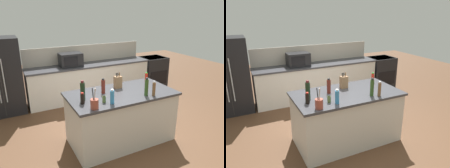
# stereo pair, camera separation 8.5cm
# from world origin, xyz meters

# --- Properties ---
(ground_plane) EXTENTS (14.00, 14.00, 0.00)m
(ground_plane) POSITION_xyz_m (0.00, 0.00, 0.00)
(ground_plane) COLOR brown
(back_counter_run) EXTENTS (3.32, 0.66, 0.94)m
(back_counter_run) POSITION_xyz_m (0.30, 2.20, 0.47)
(back_counter_run) COLOR beige
(back_counter_run) RESTS_ON ground_plane
(wall_backsplash) EXTENTS (3.28, 0.03, 0.46)m
(wall_backsplash) POSITION_xyz_m (0.30, 2.52, 1.17)
(wall_backsplash) COLOR #B2A899
(wall_backsplash) RESTS_ON back_counter_run
(kitchen_island) EXTENTS (1.87, 0.99, 0.94)m
(kitchen_island) POSITION_xyz_m (0.00, 0.00, 0.47)
(kitchen_island) COLOR beige
(kitchen_island) RESTS_ON ground_plane
(refrigerator) EXTENTS (0.89, 0.75, 1.74)m
(refrigerator) POSITION_xyz_m (-1.85, 2.25, 0.87)
(refrigerator) COLOR black
(refrigerator) RESTS_ON ground_plane
(range_oven) EXTENTS (0.76, 0.65, 0.92)m
(range_oven) POSITION_xyz_m (2.38, 2.20, 0.47)
(range_oven) COLOR black
(range_oven) RESTS_ON ground_plane
(microwave) EXTENTS (0.56, 0.39, 0.34)m
(microwave) POSITION_xyz_m (-0.22, 2.20, 1.11)
(microwave) COLOR black
(microwave) RESTS_ON back_counter_run
(knife_block) EXTENTS (0.14, 0.11, 0.29)m
(knife_block) POSITION_xyz_m (0.06, 0.24, 1.05)
(knife_block) COLOR #936B47
(knife_block) RESTS_ON kitchen_island
(utensil_crock) EXTENTS (0.12, 0.12, 0.32)m
(utensil_crock) POSITION_xyz_m (-0.67, -0.39, 1.02)
(utensil_crock) COLOR brown
(utensil_crock) RESTS_ON kitchen_island
(pepper_grinder) EXTENTS (0.05, 0.05, 0.26)m
(pepper_grinder) POSITION_xyz_m (0.41, -0.38, 1.06)
(pepper_grinder) COLOR brown
(pepper_grinder) RESTS_ON kitchen_island
(dish_soap_bottle) EXTENTS (0.06, 0.06, 0.23)m
(dish_soap_bottle) POSITION_xyz_m (-0.36, -0.34, 1.05)
(dish_soap_bottle) COLOR #3384BC
(dish_soap_bottle) RESTS_ON kitchen_island
(olive_oil_bottle) EXTENTS (0.06, 0.06, 0.31)m
(olive_oil_bottle) POSITION_xyz_m (0.30, -0.31, 1.09)
(olive_oil_bottle) COLOR #2D4C1E
(olive_oil_bottle) RESTS_ON kitchen_island
(vinegar_bottle) EXTENTS (0.07, 0.07, 0.27)m
(vinegar_bottle) POSITION_xyz_m (-0.29, 0.12, 1.06)
(vinegar_bottle) COLOR maroon
(vinegar_bottle) RESTS_ON kitchen_island
(hot_sauce_bottle) EXTENTS (0.05, 0.05, 0.19)m
(hot_sauce_bottle) POSITION_xyz_m (0.74, 0.30, 1.03)
(hot_sauce_bottle) COLOR red
(hot_sauce_bottle) RESTS_ON kitchen_island
(wine_bottle) EXTENTS (0.08, 0.08, 0.33)m
(wine_bottle) POSITION_xyz_m (-0.71, -0.02, 1.09)
(wine_bottle) COLOR black
(wine_bottle) RESTS_ON kitchen_island
(spice_jar_oregano) EXTENTS (0.06, 0.06, 0.12)m
(spice_jar_oregano) POSITION_xyz_m (-0.45, -0.25, 1.00)
(spice_jar_oregano) COLOR #567038
(spice_jar_oregano) RESTS_ON kitchen_island
(soy_sauce_bottle) EXTENTS (0.06, 0.06, 0.18)m
(soy_sauce_bottle) POSITION_xyz_m (-0.76, -0.14, 1.03)
(soy_sauce_bottle) COLOR black
(soy_sauce_bottle) RESTS_ON kitchen_island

